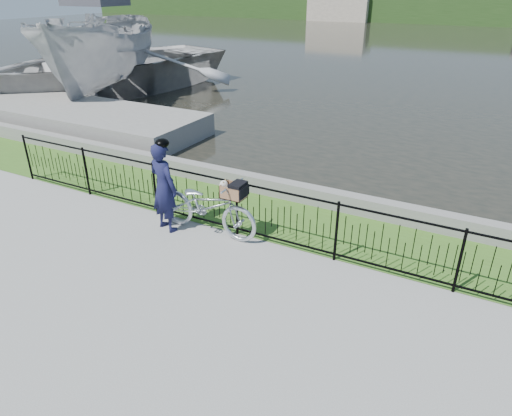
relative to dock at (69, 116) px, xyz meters
The scene contains 12 objects.
ground 11.42m from the dock, 28.81° to the right, with size 120.00×120.00×0.00m, color gray.
grass_strip 10.42m from the dock, 16.17° to the right, with size 60.00×2.00×0.01m, color #3C6720.
water 29.26m from the dock, 70.02° to the left, with size 120.00×120.00×0.00m, color black.
quay_wall 10.18m from the dock, 10.76° to the right, with size 60.00×0.30×0.40m, color gray.
fence 10.74m from the dock, 21.31° to the right, with size 14.00×0.06×1.15m, color black, non-canonical shape.
far_treeline 55.42m from the dock, 79.60° to the left, with size 120.00×6.00×3.00m, color #28471B.
far_building_left 53.13m from the dock, 98.66° to the left, with size 8.00×4.00×4.00m, color #B0A38D.
dock is the anchor object (origin of this frame).
bicycle_rig 9.40m from the dock, 25.87° to the right, with size 2.19×0.76×1.22m.
cyclist 8.82m from the dock, 29.73° to the right, with size 0.74×0.58×1.88m.
boat_near 4.23m from the dock, 115.38° to the left, with size 6.82×9.58×5.27m.
boat_far 5.59m from the dock, 120.13° to the left, with size 10.82×13.11×2.36m.
Camera 1 is at (3.02, -5.16, 4.44)m, focal length 32.00 mm.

